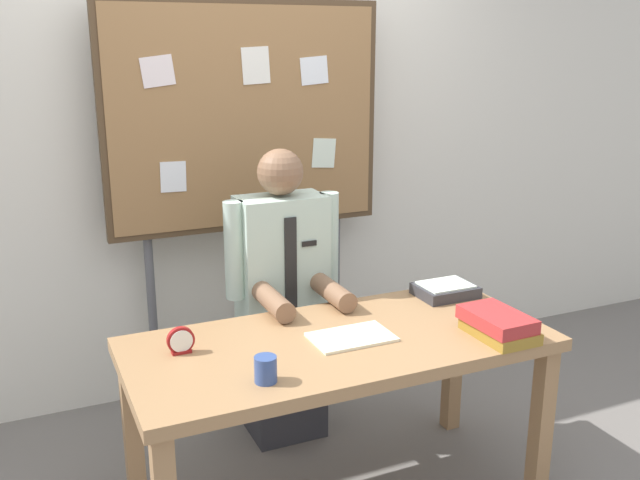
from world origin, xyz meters
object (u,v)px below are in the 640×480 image
object	(u,v)px
person	(283,307)
bulletin_board	(246,123)
desk	(339,360)
paper_tray	(445,290)
book_stack	(498,325)
desk_clock	(181,341)
coffee_mug	(266,369)
open_notebook	(352,337)

from	to	relation	value
person	bulletin_board	xyz separation A→B (m)	(0.00, 0.48, 0.81)
desk	paper_tray	size ratio (longest dim) A/B	6.34
book_stack	desk_clock	world-z (taller)	desk_clock
coffee_mug	paper_tray	bearing A→B (deg)	24.02
coffee_mug	desk_clock	bearing A→B (deg)	121.15
desk	bulletin_board	size ratio (longest dim) A/B	0.81
person	bulletin_board	distance (m)	0.94
paper_tray	open_notebook	bearing A→B (deg)	-157.08
person	coffee_mug	bearing A→B (deg)	-114.81
paper_tray	bulletin_board	bearing A→B (deg)	127.15
person	paper_tray	world-z (taller)	person
book_stack	open_notebook	world-z (taller)	book_stack
open_notebook	book_stack	bearing A→B (deg)	-22.06
book_stack	open_notebook	xyz separation A→B (m)	(-0.53, 0.21, -0.04)
desk	book_stack	size ratio (longest dim) A/B	5.60
desk	person	world-z (taller)	person
coffee_mug	desk	bearing A→B (deg)	30.24
coffee_mug	paper_tray	xyz separation A→B (m)	(1.03, 0.46, -0.02)
bulletin_board	paper_tray	size ratio (longest dim) A/B	7.87
book_stack	paper_tray	size ratio (longest dim) A/B	1.13
coffee_mug	book_stack	bearing A→B (deg)	-0.64
bulletin_board	desk_clock	bearing A→B (deg)	-121.52
desk	person	xyz separation A→B (m)	(0.00, 0.61, 0.00)
desk	bulletin_board	distance (m)	1.36
person	paper_tray	bearing A→B (deg)	-30.08
bulletin_board	book_stack	distance (m)	1.59
desk_clock	coffee_mug	distance (m)	0.40
person	bulletin_board	size ratio (longest dim) A/B	0.68
desk	coffee_mug	world-z (taller)	coffee_mug
desk	person	bearing A→B (deg)	90.00
book_stack	open_notebook	size ratio (longest dim) A/B	0.93
book_stack	coffee_mug	distance (m)	0.96
open_notebook	paper_tray	distance (m)	0.65
bulletin_board	coffee_mug	world-z (taller)	bulletin_board
person	desk_clock	size ratio (longest dim) A/B	13.54
person	paper_tray	distance (m)	0.75
desk	person	distance (m)	0.61
desk	desk_clock	distance (m)	0.62
open_notebook	coffee_mug	size ratio (longest dim) A/B	3.42
person	bulletin_board	world-z (taller)	bulletin_board
open_notebook	desk_clock	distance (m)	0.65
bulletin_board	open_notebook	bearing A→B (deg)	-87.80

